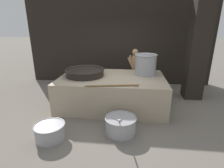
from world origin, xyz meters
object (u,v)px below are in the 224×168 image
Objects in this scene: cook at (134,69)px; prep_bowl_meat at (50,131)px; prep_bowl_vegetables at (121,124)px; stock_pot at (146,64)px; giant_wok_near at (85,72)px.

cook is 3.58m from prep_bowl_meat.
prep_bowl_meat is (-1.75, -3.06, -0.63)m from cook.
prep_bowl_vegetables is 1.41× the size of prep_bowl_meat.
prep_bowl_vegetables is at bearing -109.15° from stock_pot.
stock_pot is at bearing 45.93° from prep_bowl_meat.
prep_bowl_vegetables is at bearing 88.62° from cook.
prep_bowl_meat is (-1.44, -0.37, -0.03)m from prep_bowl_vegetables.
prep_bowl_vegetables reaches higher than prep_bowl_meat.
cook is 2.78m from prep_bowl_vegetables.
giant_wok_near reaches higher than prep_bowl_vegetables.
giant_wok_near is 1.99m from prep_bowl_vegetables.
giant_wok_near is 2.00m from prep_bowl_meat.
prep_bowl_meat is (-0.31, -1.80, -0.80)m from giant_wok_near.
cook reaches higher than prep_bowl_vegetables.
stock_pot is at bearing 10.07° from giant_wok_near.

